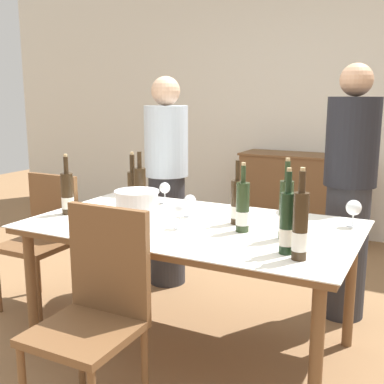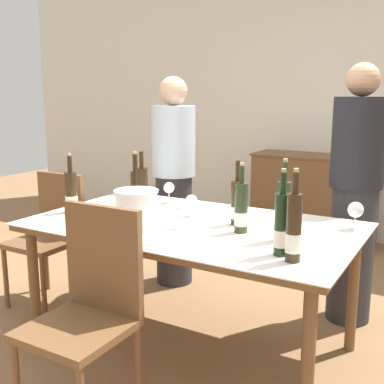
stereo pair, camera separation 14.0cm
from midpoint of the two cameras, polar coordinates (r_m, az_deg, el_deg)
name	(u,v)px [view 1 (the left image)]	position (r m, az deg, el deg)	size (l,w,h in m)	color
ground_plane	(192,346)	(2.99, -1.41, -17.84)	(12.00, 12.00, 0.00)	olive
back_wall	(313,101)	(5.18, 13.35, 10.48)	(8.00, 0.10, 2.80)	silver
sideboard_cabinet	(301,197)	(5.01, 11.96, -0.56)	(1.22, 0.46, 0.88)	brown
dining_table	(192,234)	(2.72, -1.48, -5.07)	(1.82, 1.06, 0.76)	brown
ice_bucket	(137,209)	(2.60, -8.06, -1.97)	(0.24, 0.24, 0.21)	white
wine_bottle_0	(237,203)	(2.67, 3.88, -1.31)	(0.07, 0.07, 0.36)	#332314
wine_bottle_1	(133,191)	(2.98, -8.37, 0.05)	(0.06, 0.06, 0.37)	#332314
wine_bottle_2	(287,224)	(2.20, 9.42, -3.81)	(0.07, 0.07, 0.39)	black
wine_bottle_3	(300,228)	(2.12, 10.86, -4.17)	(0.07, 0.07, 0.41)	#332314
wine_bottle_4	(286,211)	(2.41, 9.44, -2.30)	(0.07, 0.07, 0.41)	#28381E
wine_bottle_5	(140,193)	(2.87, -7.56, -0.15)	(0.07, 0.07, 0.38)	#332314
wine_bottle_6	(67,194)	(3.00, -15.85, -0.27)	(0.07, 0.07, 0.36)	#332314
wine_bottle_7	(243,208)	(2.52, 4.44, -1.95)	(0.07, 0.07, 0.37)	#28381E
wine_glass_0	(181,210)	(2.58, -2.91, -2.17)	(0.08, 0.08, 0.15)	white
wine_glass_1	(354,208)	(2.73, 17.23, -1.87)	(0.08, 0.08, 0.15)	white
wine_glass_2	(165,189)	(3.18, -4.51, 0.37)	(0.07, 0.07, 0.14)	white
wine_glass_3	(190,202)	(2.83, -1.66, -1.18)	(0.07, 0.07, 0.13)	white
chair_left_end	(44,231)	(3.54, -18.19, -4.46)	(0.42, 0.42, 0.91)	brown
chair_near_front	(96,304)	(2.23, -13.09, -12.83)	(0.42, 0.42, 0.98)	brown
person_host	(167,183)	(3.69, -4.11, 1.10)	(0.33, 0.33, 1.60)	#2D2D33
person_guest_left	(349,195)	(3.24, 16.94, -0.31)	(0.33, 0.33, 1.66)	#2D2D33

